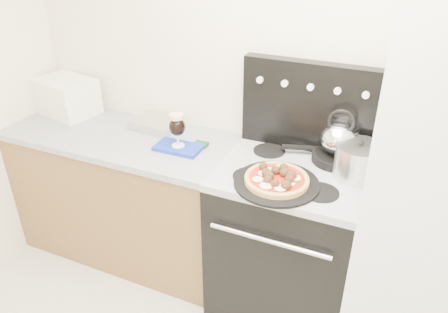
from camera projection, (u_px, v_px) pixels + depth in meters
The scene contains 16 objects.
room_shell at pixel (202, 204), 1.44m from camera, with size 3.52×3.01×2.52m.
base_cabinet at pixel (128, 197), 2.92m from camera, with size 1.45×0.60×0.86m, color brown.
countertop at pixel (121, 137), 2.71m from camera, with size 1.48×0.63×0.04m, color #98989F.
stove_body at pixel (286, 242), 2.51m from camera, with size 0.76×0.65×0.88m, color black.
cooktop at pixel (292, 173), 2.28m from camera, with size 0.76×0.65×0.04m, color #ADADB2.
backguard at pixel (310, 107), 2.37m from camera, with size 0.76×0.08×0.50m, color black.
fridge at pixel (440, 199), 1.99m from camera, with size 0.64×0.68×1.90m, color silver.
toaster_oven at pixel (67, 96), 2.93m from camera, with size 0.38×0.28×0.24m, color white.
foil_sheet at pixel (155, 124), 2.75m from camera, with size 0.28×0.21×0.06m, color silver.
oven_mitt at pixel (178, 148), 2.51m from camera, with size 0.27×0.15×0.02m, color #1630B1.
beer_glass at pixel (177, 130), 2.46m from camera, with size 0.09×0.09×0.20m, color black, non-canonical shape.
pizza_pan at pixel (276, 183), 2.15m from camera, with size 0.42×0.42×0.01m, color black.
pizza at pixel (277, 178), 2.14m from camera, with size 0.32×0.32×0.05m, color #EFB071, non-canonical shape.
skillet at pixel (336, 157), 2.35m from camera, with size 0.26×0.26×0.05m, color black.
tea_kettle at pixel (339, 136), 2.28m from camera, with size 0.19×0.19×0.21m, color silver, non-canonical shape.
stock_pot at pixel (358, 162), 2.18m from camera, with size 0.23×0.23×0.17m, color silver.
Camera 1 is at (0.55, -0.76, 2.09)m, focal length 35.00 mm.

